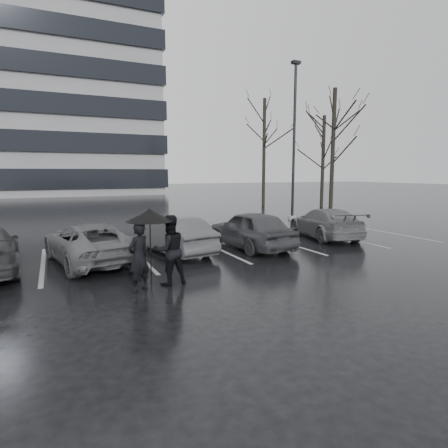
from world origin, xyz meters
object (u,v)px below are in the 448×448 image
car_east (325,223)px  tree_north (264,153)px  car_west_a (174,235)px  pedestrian_left (139,257)px  car_west_b (90,243)px  tree_ne (323,162)px  lamp_post (294,149)px  pedestrian_right (169,250)px  tree_east (333,152)px  car_main (251,229)px

car_east → tree_north: size_ratio=0.50×
car_west_a → pedestrian_left: bearing=50.7°
car_west_a → car_west_b: car_west_a is taller
pedestrian_left → tree_ne: bearing=-170.3°
pedestrian_left → lamp_post: (10.89, 9.64, 3.23)m
pedestrian_right → lamp_post: 14.20m
pedestrian_left → tree_east: tree_east is taller
car_east → lamp_post: lamp_post is taller
tree_east → pedestrian_right: bearing=-142.4°
lamp_post → tree_ne: lamp_post is taller
pedestrian_right → lamp_post: bearing=-143.5°
car_main → tree_north: size_ratio=0.47×
pedestrian_left → tree_ne: size_ratio=0.22×
pedestrian_left → car_main: bearing=-176.2°
car_main → car_east: bearing=-174.9°
pedestrian_left → tree_north: tree_north is taller
tree_east → car_east: bearing=-131.8°
car_west_b → tree_north: 21.16m
tree_north → lamp_post: bearing=-109.8°
pedestrian_right → car_west_a: bearing=-115.4°
tree_north → pedestrian_left: bearing=-127.6°
car_west_a → lamp_post: lamp_post is taller
car_east → pedestrian_right: size_ratio=2.50×
car_west_b → tree_east: (15.70, 7.77, 3.41)m
car_main → pedestrian_right: bearing=33.8°
lamp_post → tree_ne: (6.54, 5.45, -0.51)m
car_main → tree_ne: size_ratio=0.57×
pedestrian_left → tree_north: (13.93, 18.10, 3.46)m
lamp_post → tree_east: (4.04, 1.45, -0.01)m
car_west_a → lamp_post: (8.98, 6.12, 3.41)m
car_west_b → tree_north: bearing=-145.3°
car_main → car_west_b: bearing=-5.3°
car_east → pedestrian_right: pedestrian_right is taller
lamp_post → tree_east: size_ratio=1.10×
tree_east → tree_ne: tree_east is taller
pedestrian_right → tree_ne: bearing=-144.8°
pedestrian_left → pedestrian_right: pedestrian_right is taller
car_east → pedestrian_right: bearing=38.1°
car_west_b → pedestrian_left: (0.77, -3.32, 0.19)m
pedestrian_right → lamp_post: (10.11, 9.45, 3.17)m
lamp_post → tree_ne: size_ratio=1.25×
car_west_b → tree_north: tree_north is taller
car_main → car_west_a: bearing=-10.3°
car_main → tree_east: (10.28, 7.85, 3.32)m
lamp_post → tree_north: bearing=70.2°
car_main → pedestrian_right: 4.94m
pedestrian_right → tree_east: (14.16, 10.90, 3.16)m
pedestrian_right → tree_ne: tree_ne is taller
pedestrian_left → car_west_b: bearing=-108.1°
pedestrian_right → tree_north: (13.16, 17.90, 3.41)m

